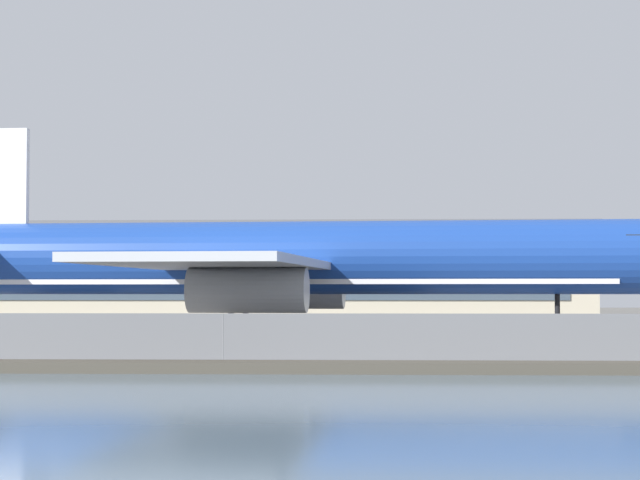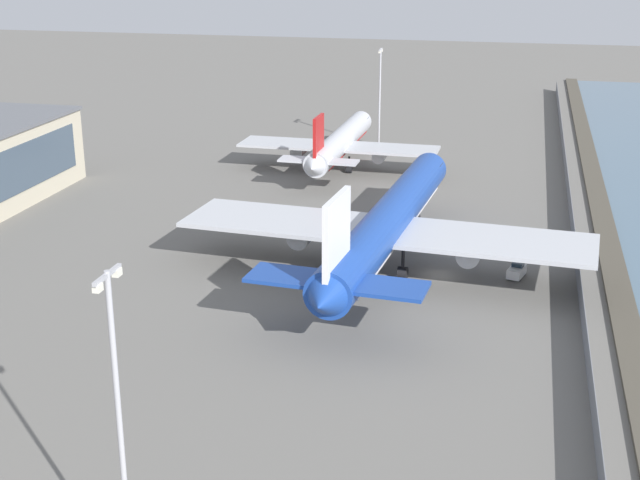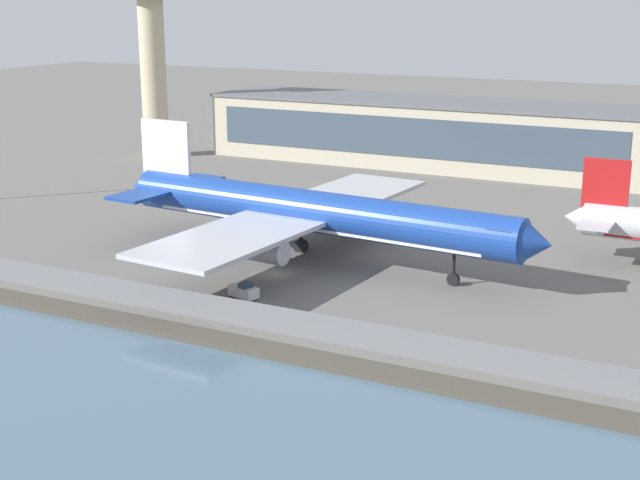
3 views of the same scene
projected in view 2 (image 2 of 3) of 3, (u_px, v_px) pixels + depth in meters
ground_plane at (440, 276)px, 107.07m from camera, size 500.00×500.00×0.00m
shoreline_seawall at (618, 288)px, 102.60m from camera, size 320.00×3.00×0.50m
perimeter_fence at (578, 276)px, 103.21m from camera, size 280.00×0.10×2.65m
cargo_jet_blue at (387, 223)px, 107.34m from camera, size 57.32×49.86×15.38m
passenger_jet_silver at (340, 143)px, 153.87m from camera, size 40.54×34.39×12.36m
baggage_tug at (517, 271)px, 106.22m from camera, size 3.51×2.38×1.80m
ops_van at (327, 154)px, 160.86m from camera, size 3.28×5.55×2.48m
apron_light_mast_apron_west at (119, 419)px, 52.27m from camera, size 3.20×0.40×21.26m
apron_light_mast_apron_east at (380, 92)px, 168.80m from camera, size 3.20×0.40×18.74m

